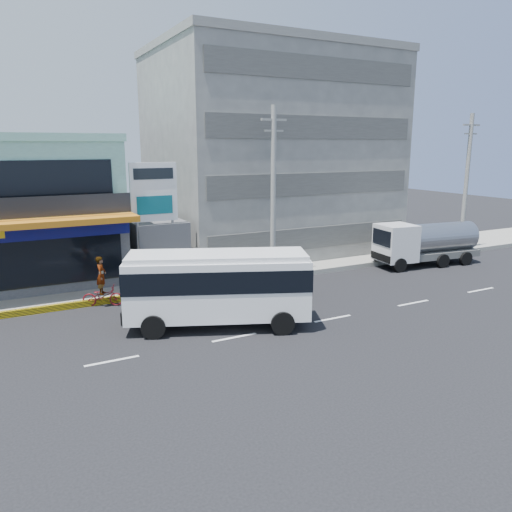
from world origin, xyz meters
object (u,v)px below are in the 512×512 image
at_px(satellite_dish, 155,219).
at_px(utility_pole_near, 273,192).
at_px(utility_pole_far, 466,183).
at_px(motorcycle_rider, 102,290).
at_px(shop_building, 2,214).
at_px(minibus, 218,283).
at_px(concrete_building, 270,156).
at_px(tanker_truck, 424,243).
at_px(billboard, 154,199).
at_px(sedan, 278,288).

bearing_deg(satellite_dish, utility_pole_near, -30.96).
relative_size(utility_pole_far, motorcycle_rider, 3.97).
xyz_separation_m(shop_building, utility_pole_near, (14.00, -6.55, 1.15)).
bearing_deg(satellite_dish, minibus, -90.31).
height_order(concrete_building, utility_pole_near, concrete_building).
xyz_separation_m(utility_pole_near, tanker_truck, (10.56, -1.58, -3.62)).
relative_size(satellite_dish, motorcycle_rider, 0.60).
bearing_deg(billboard, concrete_building, 28.92).
bearing_deg(satellite_dish, concrete_building, 21.80).
relative_size(shop_building, motorcycle_rider, 4.93).
bearing_deg(concrete_building, billboard, -151.08).
bearing_deg(minibus, billboard, 93.36).
bearing_deg(sedan, motorcycle_rider, 44.11).
height_order(satellite_dish, utility_pole_far, utility_pole_far).
xyz_separation_m(satellite_dish, motorcycle_rider, (-4.00, -4.20, -2.74)).
bearing_deg(tanker_truck, motorcycle_rider, 177.28).
height_order(shop_building, concrete_building, concrete_building).
height_order(concrete_building, utility_pole_far, concrete_building).
bearing_deg(motorcycle_rider, shop_building, 119.24).
relative_size(minibus, motorcycle_rider, 3.28).
height_order(utility_pole_near, sedan, utility_pole_near).
height_order(satellite_dish, minibus, satellite_dish).
distance_m(shop_building, tanker_truck, 25.98).
height_order(shop_building, satellite_dish, shop_building).
xyz_separation_m(billboard, minibus, (0.45, -7.65, -2.96)).
relative_size(utility_pole_near, tanker_truck, 1.34).
bearing_deg(utility_pole_far, motorcycle_rider, -178.68).
height_order(concrete_building, satellite_dish, concrete_building).
xyz_separation_m(billboard, tanker_truck, (17.06, -3.38, -3.40)).
bearing_deg(sedan, billboard, 15.20).
relative_size(satellite_dish, utility_pole_far, 0.15).
xyz_separation_m(minibus, sedan, (4.14, 1.90, -1.26)).
height_order(satellite_dish, sedan, satellite_dish).
distance_m(satellite_dish, tanker_truck, 17.47).
distance_m(shop_building, satellite_dish, 8.54).
relative_size(shop_building, utility_pole_near, 1.24).
bearing_deg(tanker_truck, sedan, -169.21).
bearing_deg(utility_pole_far, sedan, -167.55).
xyz_separation_m(satellite_dish, billboard, (-0.50, -1.80, 1.35)).
distance_m(shop_building, sedan, 16.35).
bearing_deg(billboard, satellite_dish, 74.48).
bearing_deg(sedan, utility_pole_near, -49.17).
bearing_deg(minibus, motorcycle_rider, 126.94).
relative_size(utility_pole_near, minibus, 1.21).
height_order(concrete_building, tanker_truck, concrete_building).
bearing_deg(satellite_dish, utility_pole_far, -9.29).
xyz_separation_m(sedan, motorcycle_rider, (-8.09, 3.35, 0.13)).
bearing_deg(utility_pole_near, concrete_building, 62.24).
bearing_deg(utility_pole_far, concrete_building, 147.65).
relative_size(utility_pole_far, minibus, 1.21).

